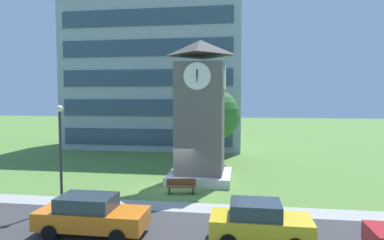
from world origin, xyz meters
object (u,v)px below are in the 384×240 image
at_px(clock_tower, 200,119).
at_px(park_bench, 181,186).
at_px(tree_near_tower, 214,115).
at_px(parked_car_yellow, 259,222).
at_px(street_lamp, 60,144).
at_px(parked_car_orange, 91,215).

relative_size(clock_tower, park_bench, 5.31).
distance_m(clock_tower, park_bench, 5.20).
xyz_separation_m(tree_near_tower, parked_car_yellow, (3.17, -16.30, -3.47)).
height_order(clock_tower, street_lamp, clock_tower).
bearing_deg(parked_car_orange, clock_tower, 70.92).
height_order(clock_tower, parked_car_orange, clock_tower).
distance_m(street_lamp, parked_car_orange, 5.11).
distance_m(park_bench, parked_car_orange, 7.22).
bearing_deg(park_bench, street_lamp, -148.61).
relative_size(clock_tower, street_lamp, 1.80).
bearing_deg(street_lamp, clock_tower, 46.27).
relative_size(clock_tower, parked_car_orange, 2.11).
distance_m(park_bench, parked_car_yellow, 7.84).
xyz_separation_m(park_bench, tree_near_tower, (1.20, 9.81, 3.87)).
xyz_separation_m(clock_tower, street_lamp, (-6.60, -6.90, -0.95)).
relative_size(street_lamp, tree_near_tower, 0.83).
bearing_deg(tree_near_tower, parked_car_yellow, -78.99).
height_order(street_lamp, parked_car_yellow, street_lamp).
distance_m(clock_tower, street_lamp, 9.59).
bearing_deg(clock_tower, parked_car_yellow, -69.78).
xyz_separation_m(clock_tower, tree_near_tower, (0.45, 6.48, -0.05)).
bearing_deg(clock_tower, tree_near_tower, 86.05).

